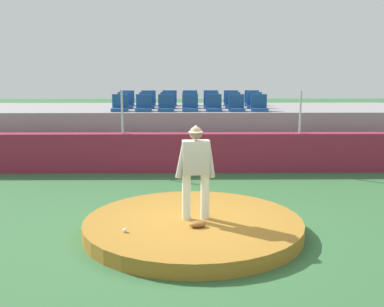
{
  "coord_description": "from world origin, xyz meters",
  "views": [
    {
      "loc": [
        -0.13,
        -8.87,
        3.23
      ],
      "look_at": [
        0.0,
        1.79,
        1.17
      ],
      "focal_mm": 47.22,
      "sensor_mm": 36.0,
      "label": 1
    }
  ],
  "objects": [
    {
      "name": "stadium_chair_19",
      "position": [
        1.39,
        8.1,
        1.75
      ],
      "size": [
        0.48,
        0.44,
        0.5
      ],
      "rotation": [
        0.0,
        0.0,
        3.14
      ],
      "color": "navy",
      "rests_on": "bleacher_platform"
    },
    {
      "name": "stadium_chair_4",
      "position": [
        0.72,
        6.4,
        1.75
      ],
      "size": [
        0.48,
        0.44,
        0.5
      ],
      "rotation": [
        0.0,
        0.0,
        3.14
      ],
      "color": "navy",
      "rests_on": "bleacher_platform"
    },
    {
      "name": "bleacher_platform",
      "position": [
        0.0,
        7.48,
        0.8
      ],
      "size": [
        13.79,
        3.24,
        1.59
      ],
      "primitive_type": "cube",
      "color": "gray",
      "rests_on": "ground_plane"
    },
    {
      "name": "stadium_chair_2",
      "position": [
        -0.73,
        6.37,
        1.75
      ],
      "size": [
        0.48,
        0.44,
        0.5
      ],
      "rotation": [
        0.0,
        0.0,
        3.14
      ],
      "color": "navy",
      "rests_on": "bleacher_platform"
    },
    {
      "name": "stadium_chair_0",
      "position": [
        -2.13,
        6.4,
        1.75
      ],
      "size": [
        0.48,
        0.44,
        0.5
      ],
      "rotation": [
        0.0,
        0.0,
        3.14
      ],
      "color": "navy",
      "rests_on": "bleacher_platform"
    },
    {
      "name": "stadium_chair_13",
      "position": [
        2.07,
        7.25,
        1.75
      ],
      "size": [
        0.48,
        0.44,
        0.5
      ],
      "rotation": [
        0.0,
        0.0,
        3.14
      ],
      "color": "navy",
      "rests_on": "bleacher_platform"
    },
    {
      "name": "stadium_chair_1",
      "position": [
        -1.4,
        6.39,
        1.75
      ],
      "size": [
        0.48,
        0.44,
        0.5
      ],
      "rotation": [
        0.0,
        0.0,
        3.14
      ],
      "color": "navy",
      "rests_on": "bleacher_platform"
    },
    {
      "name": "stadium_chair_11",
      "position": [
        0.68,
        7.27,
        1.75
      ],
      "size": [
        0.48,
        0.44,
        0.5
      ],
      "rotation": [
        0.0,
        0.0,
        3.14
      ],
      "color": "navy",
      "rests_on": "bleacher_platform"
    },
    {
      "name": "stadium_chair_17",
      "position": [
        0.01,
        8.12,
        1.75
      ],
      "size": [
        0.48,
        0.44,
        0.5
      ],
      "rotation": [
        0.0,
        0.0,
        3.14
      ],
      "color": "navy",
      "rests_on": "bleacher_platform"
    },
    {
      "name": "stadium_chair_15",
      "position": [
        -1.39,
        8.09,
        1.75
      ],
      "size": [
        0.48,
        0.44,
        0.5
      ],
      "rotation": [
        0.0,
        0.0,
        3.14
      ],
      "color": "navy",
      "rests_on": "bleacher_platform"
    },
    {
      "name": "baseball",
      "position": [
        -1.18,
        -0.64,
        0.3
      ],
      "size": [
        0.07,
        0.07,
        0.07
      ],
      "primitive_type": "sphere",
      "color": "white",
      "rests_on": "pitchers_mound"
    },
    {
      "name": "fielding_glove",
      "position": [
        0.07,
        -0.39,
        0.32
      ],
      "size": [
        0.34,
        0.27,
        0.11
      ],
      "primitive_type": "ellipsoid",
      "rotation": [
        0.0,
        0.0,
        0.26
      ],
      "color": "brown",
      "rests_on": "pitchers_mound"
    },
    {
      "name": "stadium_chair_14",
      "position": [
        -2.11,
        8.1,
        1.75
      ],
      "size": [
        0.48,
        0.44,
        0.5
      ],
      "rotation": [
        0.0,
        0.0,
        3.14
      ],
      "color": "navy",
      "rests_on": "bleacher_platform"
    },
    {
      "name": "stadium_chair_18",
      "position": [
        0.71,
        8.14,
        1.75
      ],
      "size": [
        0.48,
        0.44,
        0.5
      ],
      "rotation": [
        0.0,
        0.0,
        3.14
      ],
      "color": "navy",
      "rests_on": "bleacher_platform"
    },
    {
      "name": "pitchers_mound",
      "position": [
        0.0,
        0.0,
        0.13
      ],
      "size": [
        4.04,
        4.04,
        0.27
      ],
      "primitive_type": "cylinder",
      "color": "#A06C26",
      "rests_on": "ground_plane"
    },
    {
      "name": "stadium_chair_8",
      "position": [
        -1.38,
        7.27,
        1.75
      ],
      "size": [
        0.48,
        0.44,
        0.5
      ],
      "rotation": [
        0.0,
        0.0,
        3.14
      ],
      "color": "navy",
      "rests_on": "bleacher_platform"
    },
    {
      "name": "fence_post_right",
      "position": [
        3.07,
        5.12,
        1.7
      ],
      "size": [
        0.06,
        0.06,
        1.19
      ],
      "primitive_type": "cylinder",
      "color": "silver",
      "rests_on": "brick_barrier"
    },
    {
      "name": "brick_barrier",
      "position": [
        0.0,
        5.12,
        0.55
      ],
      "size": [
        13.97,
        0.4,
        1.1
      ],
      "primitive_type": "cube",
      "color": "maroon",
      "rests_on": "ground_plane"
    },
    {
      "name": "stadium_chair_12",
      "position": [
        1.37,
        7.23,
        1.75
      ],
      "size": [
        0.48,
        0.44,
        0.5
      ],
      "rotation": [
        0.0,
        0.0,
        3.14
      ],
      "color": "navy",
      "rests_on": "bleacher_platform"
    },
    {
      "name": "pitcher",
      "position": [
        0.05,
        0.08,
        1.28
      ],
      "size": [
        0.74,
        0.29,
        1.75
      ],
      "rotation": [
        0.0,
        0.0,
        0.09
      ],
      "color": "white",
      "rests_on": "pitchers_mound"
    },
    {
      "name": "fence_post_left",
      "position": [
        -1.9,
        5.12,
        1.7
      ],
      "size": [
        0.06,
        0.06,
        1.19
      ],
      "primitive_type": "cylinder",
      "color": "silver",
      "rests_on": "brick_barrier"
    },
    {
      "name": "stadium_chair_10",
      "position": [
        0.0,
        7.28,
        1.75
      ],
      "size": [
        0.48,
        0.44,
        0.5
      ],
      "rotation": [
        0.0,
        0.0,
        3.14
      ],
      "color": "navy",
      "rests_on": "bleacher_platform"
    },
    {
      "name": "stadium_chair_6",
      "position": [
        2.09,
        6.37,
        1.75
      ],
      "size": [
        0.48,
        0.44,
        0.5
      ],
      "rotation": [
        0.0,
        0.0,
        3.14
      ],
      "color": "navy",
      "rests_on": "bleacher_platform"
    },
    {
      "name": "stadium_chair_9",
      "position": [
        -0.7,
        7.24,
        1.75
      ],
      "size": [
        0.48,
        0.44,
        0.5
      ],
      "rotation": [
        0.0,
        0.0,
        3.14
      ],
      "color": "navy",
      "rests_on": "bleacher_platform"
    },
    {
      "name": "stadium_chair_7",
      "position": [
        -2.08,
        7.27,
        1.75
      ],
      "size": [
        0.48,
        0.44,
        0.5
      ],
      "rotation": [
        0.0,
        0.0,
        3.14
      ],
      "color": "navy",
      "rests_on": "bleacher_platform"
    },
    {
      "name": "stadium_chair_16",
      "position": [
        -0.68,
        8.11,
        1.75
      ],
      "size": [
        0.48,
        0.44,
        0.5
      ],
      "rotation": [
        0.0,
        0.0,
        3.14
      ],
      "color": "navy",
      "rests_on": "bleacher_platform"
    },
    {
      "name": "stadium_chair_20",
      "position": [
        2.1,
        8.13,
        1.75
      ],
      "size": [
        0.48,
        0.44,
        0.5
      ],
      "rotation": [
        0.0,
        0.0,
        3.14
      ],
      "color": "navy",
      "rests_on": "bleacher_platform"
    },
    {
      "name": "stadium_chair_5",
      "position": [
        1.4,
        6.38,
        1.75
      ],
      "size": [
        0.48,
        0.44,
        0.5
      ],
      "rotation": [
        0.0,
        0.0,
        3.14
      ],
      "color": "navy",
      "rests_on": "bleacher_platform"
    },
    {
      "name": "stadium_chair_3",
      "position": [
        0.0,
        6.39,
        1.75
      ],
      "size": [
        0.48,
        0.44,
        0.5
      ],
      "rotation": [
        0.0,
        0.0,
        3.14
      ],
      "color": "navy",
      "rests_on": "bleacher_platform"
    },
    {
      "name": "ground_plane",
      "position": [
        0.0,
        0.0,
        0.0
      ],
      "size": [
        60.0,
        60.0,
        0.0
      ],
      "primitive_type": "plane",
      "color": "#346638"
    }
  ]
}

